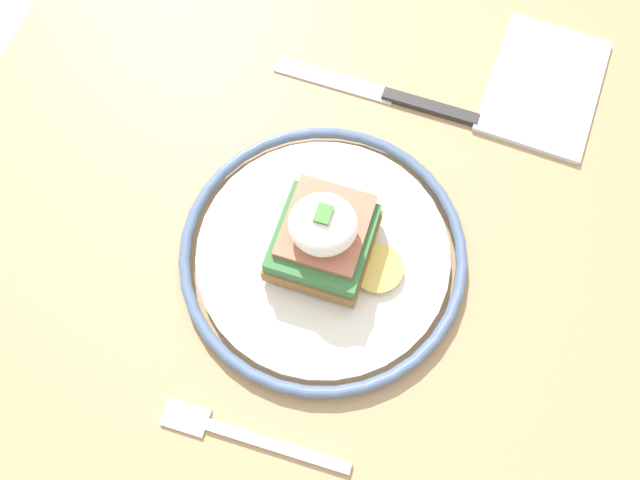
{
  "coord_description": "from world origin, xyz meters",
  "views": [
    {
      "loc": [
        -0.19,
        -0.06,
        1.26
      ],
      "look_at": [
        -0.01,
        0.0,
        0.79
      ],
      "focal_mm": 35.0,
      "sensor_mm": 36.0,
      "label": 1
    }
  ],
  "objects_px": {
    "napkin": "(544,85)",
    "fork": "(245,436)",
    "knife": "(392,96)",
    "sandwich": "(321,236)",
    "plate": "(320,252)"
  },
  "relations": [
    {
      "from": "plate",
      "to": "sandwich",
      "type": "bearing_deg",
      "value": -94.43
    },
    {
      "from": "sandwich",
      "to": "napkin",
      "type": "bearing_deg",
      "value": -33.14
    },
    {
      "from": "knife",
      "to": "plate",
      "type": "bearing_deg",
      "value": 174.84
    },
    {
      "from": "sandwich",
      "to": "napkin",
      "type": "xyz_separation_m",
      "value": [
        0.24,
        -0.15,
        -0.04
      ]
    },
    {
      "from": "plate",
      "to": "napkin",
      "type": "height_order",
      "value": "plate"
    },
    {
      "from": "fork",
      "to": "napkin",
      "type": "relative_size",
      "value": 1.04
    },
    {
      "from": "sandwich",
      "to": "fork",
      "type": "bearing_deg",
      "value": 176.58
    },
    {
      "from": "napkin",
      "to": "knife",
      "type": "bearing_deg",
      "value": 112.69
    },
    {
      "from": "knife",
      "to": "fork",
      "type": "bearing_deg",
      "value": 175.82
    },
    {
      "from": "plate",
      "to": "napkin",
      "type": "bearing_deg",
      "value": -33.3
    },
    {
      "from": "plate",
      "to": "knife",
      "type": "xyz_separation_m",
      "value": [
        0.18,
        -0.02,
        -0.01
      ]
    },
    {
      "from": "knife",
      "to": "napkin",
      "type": "xyz_separation_m",
      "value": [
        0.06,
        -0.14,
        0.0
      ]
    },
    {
      "from": "fork",
      "to": "knife",
      "type": "bearing_deg",
      "value": -4.18
    },
    {
      "from": "napkin",
      "to": "fork",
      "type": "bearing_deg",
      "value": 157.69
    },
    {
      "from": "sandwich",
      "to": "napkin",
      "type": "height_order",
      "value": "sandwich"
    }
  ]
}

